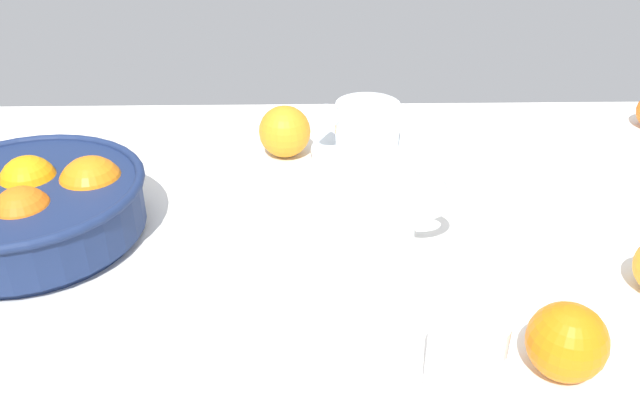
# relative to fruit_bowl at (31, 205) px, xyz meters

# --- Properties ---
(ground_plane) EXTENTS (1.40, 0.96, 0.03)m
(ground_plane) POSITION_rel_fruit_bowl_xyz_m (0.35, -0.03, -0.06)
(ground_plane) COLOR white
(fruit_bowl) EXTENTS (0.29, 0.29, 0.10)m
(fruit_bowl) POSITION_rel_fruit_bowl_xyz_m (0.00, 0.00, 0.00)
(fruit_bowl) COLOR navy
(fruit_bowl) RESTS_ON ground_plane
(juice_pitcher) EXTENTS (0.17, 0.12, 0.20)m
(juice_pitcher) POSITION_rel_fruit_bowl_xyz_m (0.41, -0.04, 0.02)
(juice_pitcher) COLOR white
(juice_pitcher) RESTS_ON ground_plane
(juice_glass) EXTENTS (0.07, 0.07, 0.10)m
(juice_glass) POSITION_rel_fruit_bowl_xyz_m (0.48, -0.29, -0.00)
(juice_glass) COLOR white
(juice_glass) RESTS_ON ground_plane
(loose_orange_0) EXTENTS (0.08, 0.08, 0.08)m
(loose_orange_0) POSITION_rel_fruit_bowl_xyz_m (0.31, 0.23, -0.01)
(loose_orange_0) COLOR orange
(loose_orange_0) RESTS_ON ground_plane
(loose_orange_2) EXTENTS (0.08, 0.08, 0.08)m
(loose_orange_2) POSITION_rel_fruit_bowl_xyz_m (0.59, -0.25, -0.01)
(loose_orange_2) COLOR orange
(loose_orange_2) RESTS_ON ground_plane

